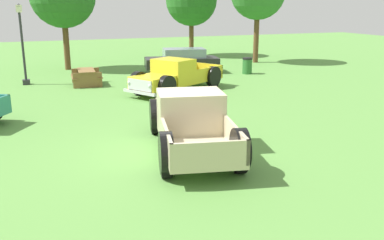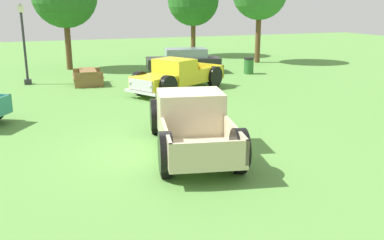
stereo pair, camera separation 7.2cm
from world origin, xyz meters
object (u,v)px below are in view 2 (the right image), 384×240
(picnic_table, at_px, (88,75))
(trash_can, at_px, (249,66))
(pickup_truck_foreground, at_px, (190,120))
(lamp_post_near, at_px, (24,43))
(oak_tree_east, at_px, (193,0))
(pickup_truck_behind_left, at_px, (174,77))
(sedan_distant_a, at_px, (184,60))

(picnic_table, xyz_separation_m, trash_can, (9.35, 0.17, -0.01))
(pickup_truck_foreground, relative_size, lamp_post_near, 1.40)
(picnic_table, distance_m, oak_tree_east, 14.26)
(lamp_post_near, xyz_separation_m, trash_can, (12.23, -1.11, -1.63))
(pickup_truck_behind_left, distance_m, sedan_distant_a, 5.94)
(picnic_table, height_order, oak_tree_east, oak_tree_east)
(oak_tree_east, bearing_deg, sedan_distant_a, -115.13)
(picnic_table, xyz_separation_m, oak_tree_east, (9.62, 9.82, 3.79))
(pickup_truck_behind_left, xyz_separation_m, picnic_table, (-3.44, 3.44, -0.25))
(pickup_truck_behind_left, distance_m, oak_tree_east, 15.05)
(pickup_truck_foreground, relative_size, sedan_distant_a, 1.23)
(sedan_distant_a, xyz_separation_m, picnic_table, (-5.93, -1.96, -0.26))
(pickup_truck_behind_left, height_order, oak_tree_east, oak_tree_east)
(pickup_truck_behind_left, bearing_deg, sedan_distant_a, 65.28)
(pickup_truck_foreground, distance_m, picnic_table, 11.11)
(picnic_table, distance_m, trash_can, 9.35)
(pickup_truck_behind_left, relative_size, lamp_post_near, 1.32)
(pickup_truck_behind_left, xyz_separation_m, sedan_distant_a, (2.49, 5.40, 0.01))
(lamp_post_near, height_order, picnic_table, lamp_post_near)
(oak_tree_east, bearing_deg, pickup_truck_behind_left, -114.96)
(lamp_post_near, relative_size, trash_can, 4.24)
(lamp_post_near, bearing_deg, oak_tree_east, 34.37)
(pickup_truck_foreground, xyz_separation_m, sedan_distant_a, (4.59, 12.98, -0.02))
(picnic_table, bearing_deg, oak_tree_east, 45.60)
(lamp_post_near, bearing_deg, pickup_truck_foreground, -71.06)
(pickup_truck_foreground, relative_size, oak_tree_east, 0.90)
(pickup_truck_foreground, xyz_separation_m, picnic_table, (-1.35, 11.02, -0.29))
(pickup_truck_behind_left, height_order, lamp_post_near, lamp_post_near)
(pickup_truck_foreground, distance_m, sedan_distant_a, 13.77)
(pickup_truck_foreground, distance_m, pickup_truck_behind_left, 7.87)
(pickup_truck_behind_left, xyz_separation_m, oak_tree_east, (6.17, 13.26, 3.54))
(pickup_truck_foreground, xyz_separation_m, pickup_truck_behind_left, (2.10, 7.58, -0.04))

